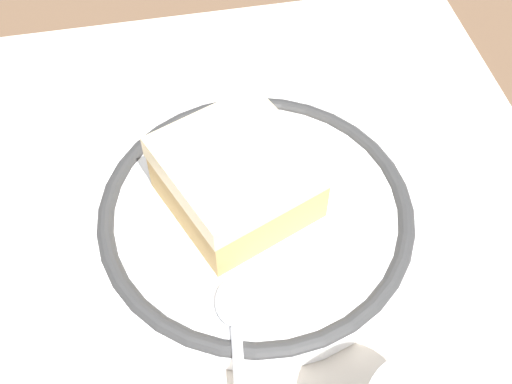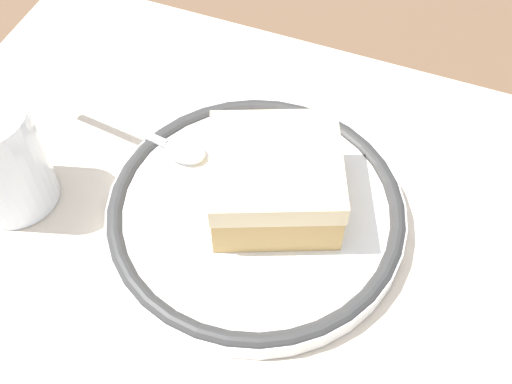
{
  "view_description": "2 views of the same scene",
  "coord_description": "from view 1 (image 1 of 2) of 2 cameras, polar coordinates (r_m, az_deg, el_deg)",
  "views": [
    {
      "loc": [
        -0.23,
        0.06,
        0.38
      ],
      "look_at": [
        0.02,
        0.01,
        0.04
      ],
      "focal_mm": 45.03,
      "sensor_mm": 36.0,
      "label": 1
    },
    {
      "loc": [
        0.12,
        -0.24,
        0.42
      ],
      "look_at": [
        0.02,
        0.01,
        0.04
      ],
      "focal_mm": 46.61,
      "sensor_mm": 36.0,
      "label": 2
    }
  ],
  "objects": [
    {
      "name": "ground_plane",
      "position": [
        0.44,
        2.21,
        -5.12
      ],
      "size": [
        2.4,
        2.4,
        0.0
      ],
      "primitive_type": "plane",
      "color": "brown"
    },
    {
      "name": "placemat",
      "position": [
        0.44,
        2.21,
        -5.07
      ],
      "size": [
        0.53,
        0.43,
        0.0
      ],
      "primitive_type": "cube",
      "color": "beige",
      "rests_on": "ground_plane"
    },
    {
      "name": "cake_slice",
      "position": [
        0.43,
        -1.73,
        1.28
      ],
      "size": [
        0.12,
        0.12,
        0.05
      ],
      "color": "tan",
      "rests_on": "plate"
    },
    {
      "name": "spoon",
      "position": [
        0.39,
        -1.7,
        -13.23
      ],
      "size": [
        0.14,
        0.03,
        0.01
      ],
      "color": "silver",
      "rests_on": "plate"
    },
    {
      "name": "plate",
      "position": [
        0.45,
        -0.0,
        -1.99
      ],
      "size": [
        0.22,
        0.22,
        0.02
      ],
      "color": "white",
      "rests_on": "placemat"
    }
  ]
}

